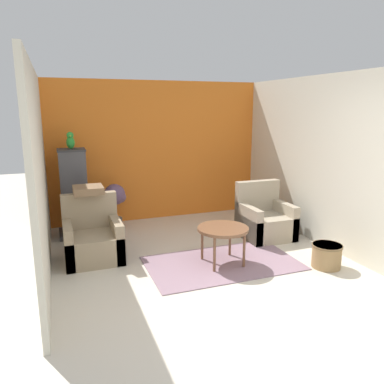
{
  "coord_description": "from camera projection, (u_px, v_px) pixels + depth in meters",
  "views": [
    {
      "loc": [
        -1.82,
        -3.09,
        2.1
      ],
      "look_at": [
        0.0,
        1.85,
        0.9
      ],
      "focal_mm": 35.0,
      "sensor_mm": 36.0,
      "label": 1
    }
  ],
  "objects": [
    {
      "name": "ground_plane",
      "position": [
        253.0,
        313.0,
        3.9
      ],
      "size": [
        20.0,
        20.0,
        0.0
      ],
      "primitive_type": "plane",
      "color": "beige",
      "rests_on": "ground"
    },
    {
      "name": "birdcage",
      "position": [
        74.0,
        194.0,
        6.15
      ],
      "size": [
        0.56,
        0.56,
        1.44
      ],
      "color": "#353539",
      "rests_on": "ground_plane"
    },
    {
      "name": "wall_right",
      "position": [
        310.0,
        159.0,
        5.99
      ],
      "size": [
        0.06,
        3.7,
        2.57
      ],
      "color": "beige",
      "rests_on": "ground_plane"
    },
    {
      "name": "wall_back_accent",
      "position": [
        158.0,
        151.0,
        7.04
      ],
      "size": [
        4.09,
        0.06,
        2.57
      ],
      "color": "orange",
      "rests_on": "ground_plane"
    },
    {
      "name": "armchair_left",
      "position": [
        93.0,
        240.0,
        5.24
      ],
      "size": [
        0.77,
        0.75,
        0.9
      ],
      "color": "#9E896B",
      "rests_on": "ground_plane"
    },
    {
      "name": "coffee_table",
      "position": [
        223.0,
        231.0,
        5.03
      ],
      "size": [
        0.69,
        0.69,
        0.52
      ],
      "color": "brown",
      "rests_on": "ground_plane"
    },
    {
      "name": "armchair_right",
      "position": [
        264.0,
        220.0,
        6.15
      ],
      "size": [
        0.77,
        0.75,
        0.9
      ],
      "color": "tan",
      "rests_on": "ground_plane"
    },
    {
      "name": "parrot",
      "position": [
        70.0,
        141.0,
        5.96
      ],
      "size": [
        0.13,
        0.23,
        0.28
      ],
      "color": "green",
      "rests_on": "birdcage"
    },
    {
      "name": "wicker_basket",
      "position": [
        327.0,
        255.0,
        4.99
      ],
      "size": [
        0.4,
        0.4,
        0.32
      ],
      "color": "#A37F51",
      "rests_on": "ground_plane"
    },
    {
      "name": "area_rug",
      "position": [
        222.0,
        263.0,
        5.14
      ],
      "size": [
        2.05,
        1.19,
        0.01
      ],
      "color": "gray",
      "rests_on": "ground_plane"
    },
    {
      "name": "potted_plant",
      "position": [
        115.0,
        199.0,
        6.47
      ],
      "size": [
        0.4,
        0.36,
        0.81
      ],
      "color": "#66605B",
      "rests_on": "ground_plane"
    },
    {
      "name": "throw_pillow",
      "position": [
        88.0,
        190.0,
        5.34
      ],
      "size": [
        0.41,
        0.41,
        0.1
      ],
      "color": "#846647",
      "rests_on": "armchair_left"
    },
    {
      "name": "wall_left",
      "position": [
        40.0,
        174.0,
        4.64
      ],
      "size": [
        0.06,
        3.7,
        2.57
      ],
      "color": "beige",
      "rests_on": "ground_plane"
    }
  ]
}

